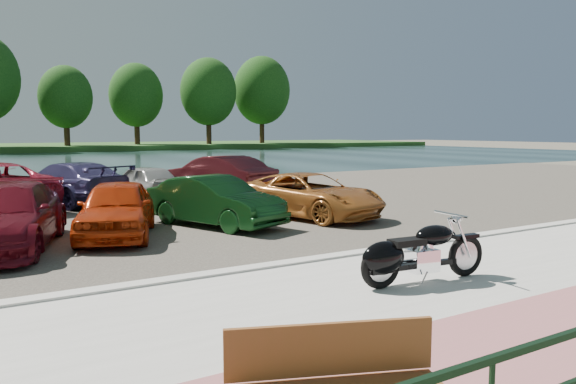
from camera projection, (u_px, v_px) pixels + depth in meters
name	position (u px, v px, depth m)	size (l,w,h in m)	color
ground	(448.00, 280.00, 9.16)	(200.00, 200.00, 0.00)	#595447
promenade	(500.00, 292.00, 8.30)	(60.00, 6.00, 0.10)	#B8B6AD
kerb	(369.00, 253.00, 10.84)	(60.00, 0.30, 0.14)	#B8B6AD
parking_lot	(193.00, 204.00, 18.47)	(60.00, 18.00, 0.04)	#3C3731
river	(50.00, 162.00, 43.03)	(120.00, 40.00, 0.00)	#1B312E
far_bank	(8.00, 148.00, 70.10)	(120.00, 24.00, 0.60)	#214719
far_trees	(51.00, 87.00, 66.32)	(70.25, 10.68, 12.52)	#352013
motorcycle	(413.00, 254.00, 8.52)	(2.33, 0.75, 1.05)	black
park_bench	(333.00, 374.00, 4.64)	(1.84, 1.08, 0.72)	brown
car_3	(5.00, 217.00, 11.26)	(1.85, 4.56, 1.32)	#5C0D17
car_4	(117.00, 209.00, 12.60)	(1.52, 3.79, 1.29)	#B6300C
car_5	(215.00, 201.00, 14.05)	(1.33, 3.81, 1.26)	#0E3413
car_6	(310.00, 195.00, 15.51)	(2.03, 4.40, 1.22)	#A96327
car_11	(69.00, 183.00, 18.12)	(1.94, 4.77, 1.39)	#2F2A52
car_12	(144.00, 182.00, 19.40)	(1.44, 3.58, 1.22)	#9E9D99
car_13	(217.00, 177.00, 20.08)	(1.58, 4.54, 1.50)	#411115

